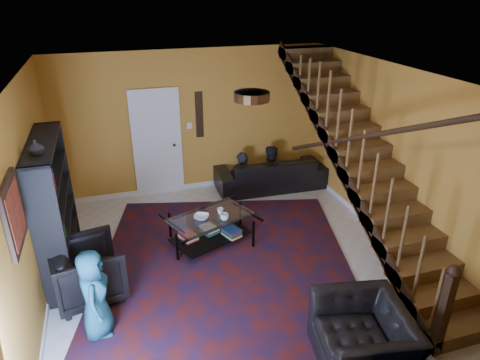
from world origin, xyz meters
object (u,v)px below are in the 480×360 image
object	(u,v)px
armchair_left	(88,271)
armchair_right	(363,338)
coffee_table	(211,228)
bookshelf	(56,211)
sofa	(270,173)

from	to	relation	value
armchair_left	armchair_right	distance (m)	3.54
coffee_table	bookshelf	bearing A→B (deg)	-179.61
bookshelf	armchair_left	world-z (taller)	bookshelf
armchair_left	sofa	bearing A→B (deg)	-66.02
sofa	armchair_left	bearing A→B (deg)	36.66
sofa	armchair_right	bearing A→B (deg)	83.28
sofa	coffee_table	size ratio (longest dim) A/B	1.52
armchair_left	coffee_table	bearing A→B (deg)	-78.09
bookshelf	coffee_table	xyz separation A→B (m)	(2.22, 0.01, -0.68)
coffee_table	sofa	bearing A→B (deg)	45.01
bookshelf	coffee_table	world-z (taller)	bookshelf
sofa	armchair_left	xyz separation A→B (m)	(-3.55, -2.47, 0.08)
bookshelf	armchair_left	distance (m)	1.01
sofa	armchair_right	xyz separation A→B (m)	(-0.69, -4.55, 0.03)
sofa	armchair_right	distance (m)	4.60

